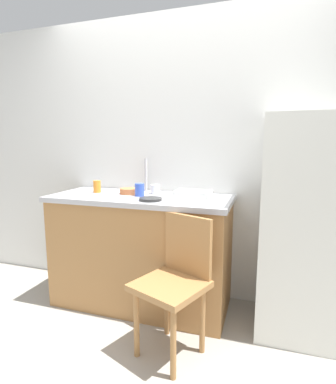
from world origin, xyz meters
The scene contains 13 objects.
ground_plane centered at (0.00, 0.00, 0.00)m, with size 8.00×8.00×0.00m, color #9E998E.
back_wall centered at (0.00, 1.00, 1.22)m, with size 4.80×0.10×2.43m, color silver.
cabinet_base centered at (-0.27, 0.65, 0.45)m, with size 1.43×0.60×0.89m, color #A87542.
countertop centered at (-0.27, 0.65, 0.91)m, with size 1.47×0.64×0.04m, color #B7B7BC.
faucet centered at (-0.33, 0.90, 1.08)m, with size 0.02×0.02×0.29m, color #B7B7BC.
refrigerator centered at (0.96, 0.66, 0.77)m, with size 0.60×0.58×1.54m, color silver.
chair centered at (0.17, 0.16, 0.50)m, with size 0.52×0.52×0.89m.
dish_tray centered at (0.14, 0.72, 0.96)m, with size 0.28×0.20×0.05m, color white.
terracotta_bowl centered at (-0.40, 0.71, 0.95)m, with size 0.16×0.16×0.05m, color #C67042.
hotplate centered at (-0.12, 0.48, 0.94)m, with size 0.17×0.17×0.02m, color #2D2D2D.
cup_white centered at (-0.19, 0.77, 0.97)m, with size 0.08×0.08×0.08m, color white.
cup_orange centered at (-0.70, 0.68, 0.98)m, with size 0.06×0.06×0.10m, color orange.
cup_blue centered at (-0.28, 0.63, 0.98)m, with size 0.08×0.08×0.10m, color blue.
Camera 1 is at (0.69, -1.58, 1.35)m, focal length 28.23 mm.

